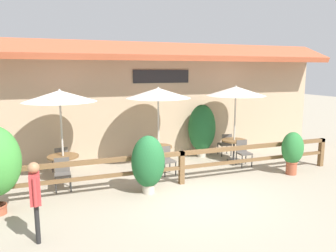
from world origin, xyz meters
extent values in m
plane|color=#9E937F|center=(0.00, 0.00, 0.00)|extent=(60.00, 60.00, 0.00)
cube|color=tan|center=(0.00, 4.20, 1.80)|extent=(14.00, 0.40, 3.60)
cube|color=#B25133|center=(0.00, 3.65, 3.88)|extent=(14.28, 1.48, 0.70)
cube|color=black|center=(0.42, 3.97, 3.00)|extent=(2.10, 0.04, 0.47)
cube|color=brown|center=(0.00, 1.05, 0.89)|extent=(10.40, 0.14, 0.11)
cube|color=brown|center=(0.00, 1.05, 0.47)|extent=(10.40, 0.10, 0.09)
cube|color=brown|center=(0.00, 1.05, 0.47)|extent=(0.14, 0.14, 0.95)
cube|color=brown|center=(5.13, 1.05, 0.47)|extent=(0.14, 0.14, 0.95)
cylinder|color=#B7B2A8|center=(-3.14, 2.51, 1.19)|extent=(0.06, 0.06, 2.39)
cone|color=silver|center=(-3.14, 2.51, 2.50)|extent=(2.08, 2.08, 0.32)
sphere|color=#B2ADA3|center=(-3.14, 2.51, 2.66)|extent=(0.07, 0.07, 0.07)
cylinder|color=brown|center=(-3.14, 2.51, 0.73)|extent=(0.90, 0.90, 0.05)
cylinder|color=#333333|center=(-3.14, 2.51, 0.35)|extent=(0.07, 0.07, 0.70)
cylinder|color=#333333|center=(-3.14, 2.51, 0.01)|extent=(0.49, 0.49, 0.03)
cube|color=#514C47|center=(-3.21, 1.70, 0.43)|extent=(0.42, 0.42, 0.05)
cube|color=#514C47|center=(-3.21, 1.89, 0.66)|extent=(0.40, 0.04, 0.40)
cylinder|color=#2D2D2D|center=(-3.40, 1.51, 0.20)|extent=(0.04, 0.04, 0.41)
cylinder|color=#2D2D2D|center=(-3.02, 1.51, 0.20)|extent=(0.04, 0.04, 0.41)
cylinder|color=#2D2D2D|center=(-3.40, 1.89, 0.20)|extent=(0.04, 0.04, 0.41)
cylinder|color=#2D2D2D|center=(-3.02, 1.89, 0.20)|extent=(0.04, 0.04, 0.41)
cube|color=#514C47|center=(-3.21, 3.32, 0.43)|extent=(0.50, 0.50, 0.05)
cube|color=#514C47|center=(-3.17, 3.13, 0.66)|extent=(0.40, 0.13, 0.40)
cylinder|color=#2D2D2D|center=(-3.07, 3.54, 0.20)|extent=(0.04, 0.04, 0.41)
cylinder|color=#2D2D2D|center=(-3.44, 3.46, 0.20)|extent=(0.04, 0.04, 0.41)
cylinder|color=#2D2D2D|center=(-2.98, 3.17, 0.20)|extent=(0.04, 0.04, 0.41)
cylinder|color=#2D2D2D|center=(-3.35, 3.09, 0.20)|extent=(0.04, 0.04, 0.41)
cylinder|color=#B7B2A8|center=(-0.13, 2.70, 1.19)|extent=(0.06, 0.06, 2.39)
cone|color=silver|center=(-0.13, 2.70, 2.50)|extent=(2.08, 2.08, 0.32)
sphere|color=#B2ADA3|center=(-0.13, 2.70, 2.66)|extent=(0.07, 0.07, 0.07)
cylinder|color=brown|center=(-0.13, 2.70, 0.73)|extent=(0.90, 0.90, 0.05)
cylinder|color=#333333|center=(-0.13, 2.70, 0.35)|extent=(0.07, 0.07, 0.70)
cylinder|color=#333333|center=(-0.13, 2.70, 0.01)|extent=(0.49, 0.49, 0.03)
cube|color=#514C47|center=(-0.08, 1.99, 0.43)|extent=(0.47, 0.47, 0.05)
cube|color=#514C47|center=(-0.11, 2.18, 0.66)|extent=(0.40, 0.09, 0.40)
cylinder|color=#2D2D2D|center=(-0.24, 1.77, 0.20)|extent=(0.04, 0.04, 0.41)
cylinder|color=#2D2D2D|center=(0.13, 1.83, 0.20)|extent=(0.04, 0.04, 0.41)
cylinder|color=#2D2D2D|center=(-0.30, 2.15, 0.20)|extent=(0.04, 0.04, 0.41)
cylinder|color=#2D2D2D|center=(0.08, 2.20, 0.20)|extent=(0.04, 0.04, 0.41)
cube|color=#514C47|center=(-0.17, 3.42, 0.43)|extent=(0.49, 0.49, 0.05)
cube|color=#514C47|center=(-0.14, 3.23, 0.66)|extent=(0.40, 0.11, 0.40)
cylinder|color=#2D2D2D|center=(-0.02, 3.64, 0.20)|extent=(0.04, 0.04, 0.41)
cylinder|color=#2D2D2D|center=(-0.39, 3.57, 0.20)|extent=(0.04, 0.04, 0.41)
cylinder|color=#2D2D2D|center=(0.05, 3.27, 0.20)|extent=(0.04, 0.04, 0.41)
cylinder|color=#2D2D2D|center=(-0.32, 3.20, 0.20)|extent=(0.04, 0.04, 0.41)
cylinder|color=#B7B2A8|center=(2.74, 2.70, 1.19)|extent=(0.06, 0.06, 2.39)
cone|color=silver|center=(2.74, 2.70, 2.50)|extent=(2.08, 2.08, 0.32)
sphere|color=#B2ADA3|center=(2.74, 2.70, 2.66)|extent=(0.07, 0.07, 0.07)
cylinder|color=brown|center=(2.74, 2.70, 0.73)|extent=(0.90, 0.90, 0.05)
cylinder|color=#333333|center=(2.74, 2.70, 0.35)|extent=(0.07, 0.07, 0.70)
cylinder|color=#333333|center=(2.74, 2.70, 0.01)|extent=(0.49, 0.49, 0.03)
cube|color=#514C47|center=(2.70, 1.97, 0.43)|extent=(0.44, 0.44, 0.05)
cube|color=#514C47|center=(2.70, 2.16, 0.66)|extent=(0.40, 0.05, 0.40)
cylinder|color=#2D2D2D|center=(2.50, 1.79, 0.20)|extent=(0.04, 0.04, 0.41)
cylinder|color=#2D2D2D|center=(2.88, 1.78, 0.20)|extent=(0.04, 0.04, 0.41)
cylinder|color=#2D2D2D|center=(2.51, 2.17, 0.20)|extent=(0.04, 0.04, 0.41)
cylinder|color=#2D2D2D|center=(2.89, 2.16, 0.20)|extent=(0.04, 0.04, 0.41)
cube|color=#514C47|center=(2.78, 3.43, 0.43)|extent=(0.46, 0.46, 0.05)
cube|color=#514C47|center=(2.76, 3.25, 0.66)|extent=(0.40, 0.08, 0.40)
cylinder|color=#2D2D2D|center=(2.99, 3.61, 0.20)|extent=(0.04, 0.04, 0.41)
cylinder|color=#2D2D2D|center=(2.61, 3.64, 0.20)|extent=(0.04, 0.04, 0.41)
cylinder|color=#2D2D2D|center=(2.95, 3.23, 0.20)|extent=(0.04, 0.04, 0.41)
cylinder|color=#2D2D2D|center=(2.57, 3.26, 0.20)|extent=(0.04, 0.04, 0.41)
cylinder|color=#B7AD99|center=(-1.10, 0.70, 0.13)|extent=(0.32, 0.32, 0.27)
cylinder|color=#B7AD99|center=(-1.10, 0.70, 0.25)|extent=(0.35, 0.35, 0.04)
ellipsoid|color=#1E5B2D|center=(-1.10, 0.70, 0.86)|extent=(0.89, 0.80, 1.39)
cylinder|color=#9E4C33|center=(3.56, 0.66, 0.21)|extent=(0.33, 0.33, 0.41)
cylinder|color=#9E4C33|center=(3.56, 0.66, 0.39)|extent=(0.35, 0.35, 0.04)
ellipsoid|color=#287033|center=(3.56, 0.66, 0.84)|extent=(0.69, 0.62, 1.01)
cylinder|color=#B7AD99|center=(1.86, 3.55, 0.18)|extent=(0.32, 0.32, 0.36)
cylinder|color=#B7AD99|center=(1.86, 3.55, 0.34)|extent=(0.34, 0.34, 0.04)
ellipsoid|color=#1E5B2D|center=(1.86, 3.55, 1.10)|extent=(1.04, 0.93, 1.75)
cylinder|color=black|center=(-3.79, -1.05, 0.39)|extent=(0.09, 0.09, 0.78)
cylinder|color=black|center=(-3.80, -0.89, 0.39)|extent=(0.09, 0.09, 0.78)
cube|color=#B23333|center=(-3.80, -0.97, 1.06)|extent=(0.20, 0.43, 0.55)
cylinder|color=#B23333|center=(-3.79, -1.21, 1.06)|extent=(0.07, 0.07, 0.53)
cylinder|color=#B23333|center=(-3.80, -0.73, 1.06)|extent=(0.07, 0.07, 0.53)
sphere|color=#9E704C|center=(-3.80, -0.97, 1.45)|extent=(0.21, 0.21, 0.21)
camera|label=1|loc=(-3.50, -7.24, 3.21)|focal=35.00mm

